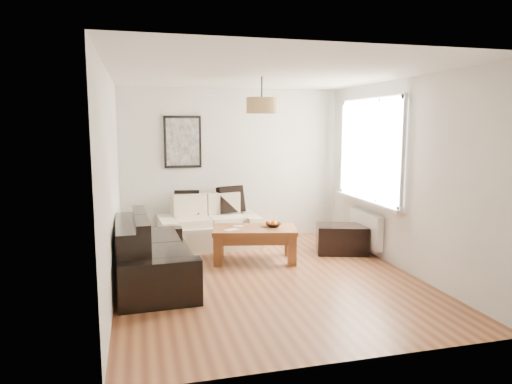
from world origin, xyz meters
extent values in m
plane|color=brown|center=(0.00, 0.00, 0.00)|extent=(4.50, 4.50, 0.00)
cube|color=white|center=(1.82, 0.80, 0.38)|extent=(0.10, 0.90, 0.52)
cylinder|color=tan|center=(0.00, 0.30, 2.23)|extent=(0.40, 0.40, 0.20)
cube|color=black|center=(1.45, 0.87, 0.22)|extent=(0.88, 0.70, 0.44)
cube|color=black|center=(-0.83, 1.97, 0.71)|extent=(0.42, 0.20, 0.41)
cube|color=black|center=(-0.08, 1.97, 0.73)|extent=(0.47, 0.27, 0.45)
imported|color=black|center=(0.31, 0.80, 0.52)|extent=(0.23, 0.23, 0.06)
sphere|color=orange|center=(0.35, 0.82, 0.53)|extent=(0.08, 0.08, 0.07)
sphere|color=#E24813|center=(0.37, 0.90, 0.53)|extent=(0.09, 0.09, 0.08)
sphere|color=#FF5D15|center=(0.27, 0.90, 0.53)|extent=(0.09, 0.09, 0.08)
cube|color=beige|center=(-0.33, 0.74, 0.50)|extent=(0.23, 0.20, 0.01)
camera|label=1|loc=(-1.59, -5.60, 1.97)|focal=32.46mm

